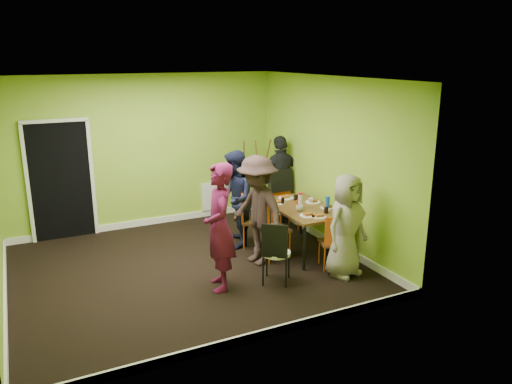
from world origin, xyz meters
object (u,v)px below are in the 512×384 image
at_px(chair_front_end, 334,239).
at_px(thermos, 300,201).
at_px(easel, 255,178).
at_px(chair_back_end, 281,186).
at_px(person_back_end, 281,180).
at_px(blue_bottle, 327,203).
at_px(person_standing, 219,227).
at_px(chair_left_near, 269,224).
at_px(chair_bentwood, 276,250).
at_px(person_front_end, 346,226).
at_px(person_left_far, 235,199).
at_px(chair_left_far, 248,216).
at_px(orange_bottle, 297,203).
at_px(dining_table, 303,210).
at_px(person_left_near, 257,210).

bearing_deg(chair_front_end, thermos, 115.62).
height_order(easel, thermos, easel).
xyz_separation_m(chair_back_end, person_back_end, (0.08, 0.16, 0.08)).
height_order(blue_bottle, person_standing, person_standing).
distance_m(chair_left_near, chair_bentwood, 0.90).
relative_size(chair_back_end, person_front_end, 0.71).
relative_size(person_standing, person_front_end, 1.17).
height_order(person_standing, person_left_far, person_standing).
height_order(chair_left_near, chair_bentwood, chair_left_near).
bearing_deg(person_left_far, chair_left_far, 82.89).
bearing_deg(blue_bottle, chair_left_far, 140.04).
relative_size(chair_front_end, person_front_end, 0.56).
relative_size(chair_bentwood, orange_bottle, 12.18).
relative_size(orange_bottle, person_standing, 0.04).
xyz_separation_m(chair_bentwood, orange_bottle, (0.95, 1.04, 0.28)).
distance_m(person_left_far, person_front_end, 2.01).
xyz_separation_m(dining_table, chair_left_near, (-0.66, -0.08, -0.11)).
xyz_separation_m(chair_back_end, chair_bentwood, (-1.27, -2.14, -0.25)).
xyz_separation_m(easel, blue_bottle, (0.15, -2.31, 0.10)).
distance_m(chair_left_far, person_front_end, 1.83).
xyz_separation_m(chair_left_far, thermos, (0.62, -0.62, 0.33)).
relative_size(chair_left_near, blue_bottle, 5.07).
bearing_deg(person_front_end, person_left_far, 103.51).
bearing_deg(chair_back_end, chair_front_end, 85.32).
bearing_deg(person_standing, person_back_end, 148.44).
bearing_deg(blue_bottle, chair_front_end, -114.67).
xyz_separation_m(person_left_near, person_front_end, (0.94, -0.96, -0.09)).
distance_m(dining_table, person_back_end, 1.45).
relative_size(dining_table, easel, 0.98).
xyz_separation_m(chair_bentwood, blue_bottle, (1.28, 0.64, 0.34)).
xyz_separation_m(easel, person_front_end, (-0.08, -3.12, -0.00)).
bearing_deg(person_front_end, chair_front_end, 84.83).
xyz_separation_m(orange_bottle, person_back_end, (0.40, 1.27, 0.05)).
distance_m(person_left_far, person_left_near, 0.80).
height_order(chair_back_end, easel, easel).
bearing_deg(dining_table, chair_left_far, 141.09).
xyz_separation_m(chair_left_near, blue_bottle, (0.94, -0.19, 0.27)).
relative_size(chair_bentwood, person_standing, 0.52).
bearing_deg(person_left_near, person_standing, -67.74).
xyz_separation_m(orange_bottle, person_left_far, (-0.86, 0.56, 0.02)).
distance_m(chair_back_end, person_front_end, 2.32).
relative_size(easel, person_standing, 0.87).
distance_m(chair_front_end, easel, 2.90).
distance_m(easel, person_standing, 3.29).
bearing_deg(chair_left_far, blue_bottle, 71.81).
height_order(easel, person_left_far, person_left_far).
height_order(chair_bentwood, person_front_end, person_front_end).
bearing_deg(chair_front_end, chair_left_far, 135.26).
bearing_deg(chair_left_near, chair_bentwood, -22.72).
xyz_separation_m(chair_front_end, blue_bottle, (0.26, 0.58, 0.37)).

